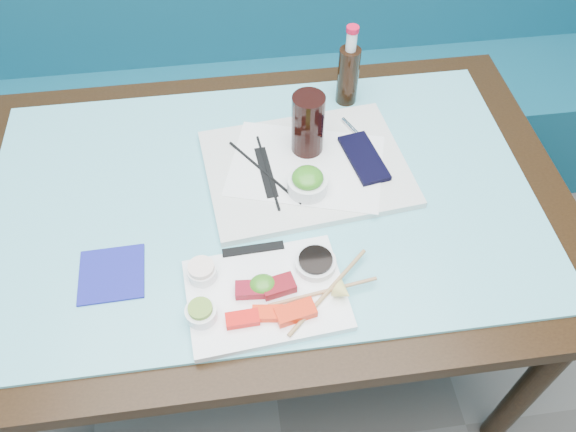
{
  "coord_description": "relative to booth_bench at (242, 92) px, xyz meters",
  "views": [
    {
      "loc": [
        -0.05,
        0.63,
        1.72
      ],
      "look_at": [
        0.05,
        1.35,
        0.8
      ],
      "focal_mm": 35.0,
      "sensor_mm": 36.0,
      "label": 1
    }
  ],
  "objects": [
    {
      "name": "booth_bench",
      "position": [
        0.0,
        0.0,
        0.0
      ],
      "size": [
        3.0,
        0.56,
        1.17
      ],
      "color": "#104F65",
      "rests_on": "ground"
    },
    {
      "name": "dining_table",
      "position": [
        0.0,
        -0.84,
        0.29
      ],
      "size": [
        1.4,
        0.9,
        0.75
      ],
      "color": "black",
      "rests_on": "ground"
    },
    {
      "name": "glass_top",
      "position": [
        0.0,
        -0.84,
        0.38
      ],
      "size": [
        1.22,
        0.76,
        0.01
      ],
      "primitive_type": "cube",
      "color": "#63BCC7",
      "rests_on": "dining_table"
    },
    {
      "name": "sashimi_plate",
      "position": [
        -0.02,
        -1.1,
        0.39
      ],
      "size": [
        0.32,
        0.24,
        0.02
      ],
      "primitive_type": "cube",
      "rotation": [
        0.0,
        0.0,
        0.08
      ],
      "color": "white",
      "rests_on": "glass_top"
    },
    {
      "name": "salmon_left",
      "position": [
        -0.07,
        -1.16,
        0.41
      ],
      "size": [
        0.06,
        0.03,
        0.02
      ],
      "primitive_type": "cube",
      "rotation": [
        0.0,
        0.0,
        0.04
      ],
      "color": "red",
      "rests_on": "sashimi_plate"
    },
    {
      "name": "salmon_mid",
      "position": [
        -0.02,
        -1.15,
        0.41
      ],
      "size": [
        0.07,
        0.04,
        0.02
      ],
      "primitive_type": "cube",
      "rotation": [
        0.0,
        0.0,
        -0.13
      ],
      "color": "#FF2B0A",
      "rests_on": "sashimi_plate"
    },
    {
      "name": "salmon_right",
      "position": [
        0.03,
        -1.16,
        0.41
      ],
      "size": [
        0.08,
        0.05,
        0.02
      ],
      "primitive_type": "cube",
      "rotation": [
        0.0,
        0.0,
        0.21
      ],
      "color": "red",
      "rests_on": "sashimi_plate"
    },
    {
      "name": "tuna_left",
      "position": [
        -0.05,
        -1.1,
        0.41
      ],
      "size": [
        0.06,
        0.04,
        0.02
      ],
      "primitive_type": "cube",
      "rotation": [
        0.0,
        0.0,
        -0.08
      ],
      "color": "maroon",
      "rests_on": "sashimi_plate"
    },
    {
      "name": "tuna_right",
      "position": [
        0.01,
        -1.1,
        0.41
      ],
      "size": [
        0.07,
        0.05,
        0.02
      ],
      "primitive_type": "cube",
      "rotation": [
        0.0,
        0.0,
        0.2
      ],
      "color": "maroon",
      "rests_on": "sashimi_plate"
    },
    {
      "name": "seaweed_garnish",
      "position": [
        -0.02,
        -1.09,
        0.41
      ],
      "size": [
        0.05,
        0.05,
        0.03
      ],
      "primitive_type": "ellipsoid",
      "rotation": [
        0.0,
        0.0,
        -0.03
      ],
      "color": "#37801D",
      "rests_on": "sashimi_plate"
    },
    {
      "name": "ramekin_wasabi",
      "position": [
        -0.14,
        -1.14,
        0.41
      ],
      "size": [
        0.07,
        0.07,
        0.02
      ],
      "primitive_type": "cylinder",
      "rotation": [
        0.0,
        0.0,
        -0.16
      ],
      "color": "white",
      "rests_on": "sashimi_plate"
    },
    {
      "name": "wasabi_fill",
      "position": [
        -0.14,
        -1.14,
        0.43
      ],
      "size": [
        0.06,
        0.06,
        0.01
      ],
      "primitive_type": "cylinder",
      "rotation": [
        0.0,
        0.0,
        -0.3
      ],
      "color": "olive",
      "rests_on": "ramekin_wasabi"
    },
    {
      "name": "ramekin_ginger",
      "position": [
        -0.14,
        -1.05,
        0.41
      ],
      "size": [
        0.08,
        0.08,
        0.02
      ],
      "primitive_type": "cylinder",
      "rotation": [
        0.0,
        0.0,
        -0.36
      ],
      "color": "white",
      "rests_on": "sashimi_plate"
    },
    {
      "name": "ginger_fill",
      "position": [
        -0.14,
        -1.05,
        0.43
      ],
      "size": [
        0.05,
        0.05,
        0.01
      ],
      "primitive_type": "cylinder",
      "rotation": [
        0.0,
        0.0,
        0.01
      ],
      "color": "#FDE0D0",
      "rests_on": "ramekin_ginger"
    },
    {
      "name": "soy_dish",
      "position": [
        0.09,
        -1.05,
        0.41
      ],
      "size": [
        0.11,
        0.11,
        0.02
      ],
      "primitive_type": "cylinder",
      "rotation": [
        0.0,
        0.0,
        -0.34
      ],
      "color": "white",
      "rests_on": "sashimi_plate"
    },
    {
      "name": "soy_fill",
      "position": [
        0.09,
        -1.05,
        0.42
      ],
      "size": [
        0.07,
        0.07,
        0.01
      ],
      "primitive_type": "cylinder",
      "rotation": [
        0.0,
        0.0,
        -0.03
      ],
      "color": "black",
      "rests_on": "soy_dish"
    },
    {
      "name": "lemon_wedge",
      "position": [
        0.13,
        -1.13,
        0.42
      ],
      "size": [
        0.05,
        0.05,
        0.04
      ],
      "primitive_type": "cone",
      "rotation": [
        1.57,
        0.0,
        0.77
      ],
      "color": "#FAE976",
      "rests_on": "sashimi_plate"
    },
    {
      "name": "chopstick_sleeve",
      "position": [
        -0.03,
        -1.0,
        0.4
      ],
      "size": [
        0.13,
        0.03,
        0.0
      ],
      "primitive_type": "cube",
      "rotation": [
        0.0,
        0.0,
        0.04
      ],
      "color": "black",
      "rests_on": "sashimi_plate"
    },
    {
      "name": "wooden_chopstick_a",
      "position": [
        0.09,
        -1.12,
        0.4
      ],
      "size": [
        0.22,
        0.04,
        0.01
      ],
      "primitive_type": "cylinder",
      "rotation": [
        1.57,
        0.0,
        -1.42
      ],
      "color": "#AD7A51",
      "rests_on": "sashimi_plate"
    },
    {
      "name": "wooden_chopstick_b",
      "position": [
        0.1,
        -1.12,
        0.4
      ],
      "size": [
        0.18,
        0.17,
        0.01
      ],
      "primitive_type": "cylinder",
      "rotation": [
        1.57,
        0.0,
        -0.82
      ],
      "color": "#A87F4F",
      "rests_on": "sashimi_plate"
    },
    {
      "name": "serving_tray",
      "position": [
        0.11,
        -0.78,
        0.39
      ],
      "size": [
        0.49,
        0.39,
        0.02
      ],
      "primitive_type": "cube",
      "rotation": [
        0.0,
        0.0,
        0.1
      ],
      "color": "silver",
      "rests_on": "glass_top"
    },
    {
      "name": "paper_placemat",
      "position": [
        0.11,
        -0.78,
        0.4
      ],
      "size": [
        0.4,
        0.33,
        0.0
      ],
      "primitive_type": "cube",
      "rotation": [
        0.0,
        0.0,
        -0.29
      ],
      "color": "white",
      "rests_on": "serving_tray"
    },
    {
      "name": "seaweed_bowl",
      "position": [
        0.1,
        -0.85,
        0.42
      ],
      "size": [
        0.11,
        0.11,
        0.04
      ],
      "primitive_type": "cylinder",
      "rotation": [
        0.0,
        0.0,
        0.32
      ],
      "color": "white",
      "rests_on": "serving_tray"
    },
    {
      "name": "seaweed_salad",
      "position": [
        0.1,
        -0.85,
        0.44
      ],
      "size": [
        0.07,
        0.07,
        0.04
      ],
      "primitive_type": "ellipsoid",
      "rotation": [
        0.0,
        0.0,
        -0.02
      ],
      "color": "#35811D",
      "rests_on": "seaweed_bowl"
    },
    {
      "name": "cola_glass",
      "position": [
        0.12,
        -0.72,
        0.48
      ],
      "size": [
        0.09,
        0.09,
        0.15
      ],
      "primitive_type": "cylinder",
      "rotation": [
        0.0,
        0.0,
        0.21
      ],
      "color": "black",
      "rests_on": "serving_tray"
    },
    {
      "name": "navy_pouch",
      "position": [
        0.25,
        -0.78,
        0.41
      ],
      "size": [
        0.1,
        0.17,
        0.01
      ],
      "primitive_type": "cube",
      "rotation": [
        0.0,
        0.0,
        0.18
      ],
      "color": "black",
      "rests_on": "serving_tray"
    },
    {
      "name": "fork",
      "position": [
        0.24,
        -0.67,
        0.41
      ],
      "size": [
        0.04,
        0.08,
        0.01
      ],
      "primitive_type": "cylinder",
      "rotation": [
        1.57,
        0.0,
        0.41
      ],
      "color": "silver",
      "rests_on": "serving_tray"
    },
    {
      "name": "black_chopstick_a",
      "position": [
        0.01,
        -0.79,
        0.4
      ],
      "size": [
        0.15,
        0.21,
        0.01
      ],
      "primitive_type": "cylinder",
      "rotation": [
        1.57,
        0.0,
        0.59
      ],
      "color": "black",
      "rests_on": "serving_tray"
    },
    {
      "name": "black_chopstick_b",
      "position": [
        0.02,
        -0.79,
        0.4
      ],
      "size": [
        0.03,
        0.23,
        0.01
      ],
      "primitive_type": "cylinder",
      "rotation": [
        1.57,
        0.0,
        0.1
      ],
      "color": "black",
      "rests_on": "serving_tray"
    },
    {
      "name": "tray_sleeve",
      "position": [
        0.02,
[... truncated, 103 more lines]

